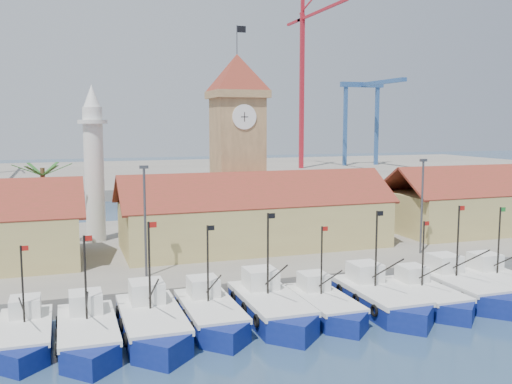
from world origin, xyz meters
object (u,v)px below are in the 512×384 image
object	(u,v)px
boat_5	(326,307)
minaret	(94,163)
boat_0	(24,338)
clock_tower	(237,141)

from	to	relation	value
boat_5	minaret	bearing A→B (deg)	119.50
boat_0	minaret	world-z (taller)	minaret
boat_5	minaret	distance (m)	30.72
clock_tower	boat_5	bearing A→B (deg)	-91.32
boat_0	clock_tower	distance (m)	32.84
boat_0	clock_tower	size ratio (longest dim) A/B	0.39
clock_tower	minaret	size ratio (longest dim) A/B	1.39
boat_0	minaret	distance (m)	27.04
minaret	boat_5	bearing A→B (deg)	-60.50
boat_0	boat_5	world-z (taller)	boat_5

